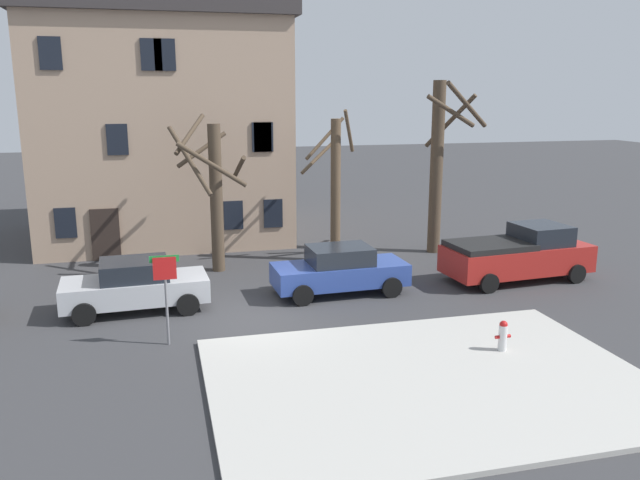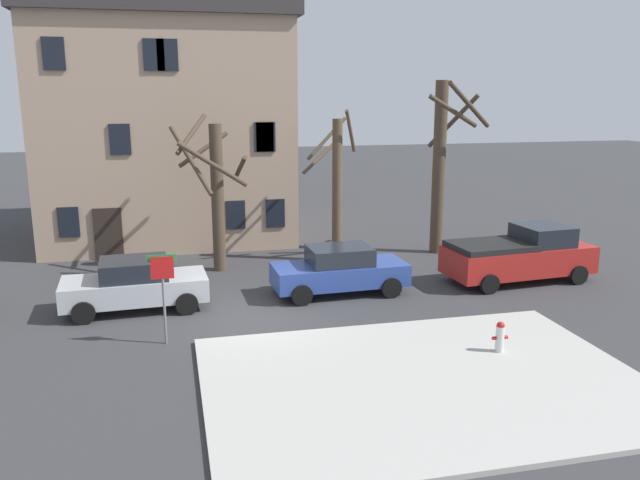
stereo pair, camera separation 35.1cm
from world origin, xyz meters
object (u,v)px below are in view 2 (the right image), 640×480
object	(u,v)px
tree_bare_mid	(336,185)
street_sign_pole	(163,282)
tree_bare_far	(441,162)
pickup_truck_red	(520,255)
fire_hydrant	(500,336)
tree_bare_near	(215,189)
building_main	(166,111)
car_silver_sedan	(135,284)
car_blue_sedan	(339,270)

from	to	relation	value
tree_bare_mid	street_sign_pole	size ratio (longest dim) A/B	2.43
tree_bare_far	pickup_truck_red	world-z (taller)	tree_bare_far
fire_hydrant	street_sign_pole	world-z (taller)	street_sign_pole
tree_bare_far	tree_bare_near	bearing A→B (deg)	-175.77
building_main	car_silver_sedan	world-z (taller)	building_main
tree_bare_near	tree_bare_far	bearing A→B (deg)	4.23
car_blue_sedan	pickup_truck_red	xyz separation A→B (m)	(6.63, -0.02, 0.14)
building_main	street_sign_pole	distance (m)	14.71
building_main	car_blue_sedan	size ratio (longest dim) A/B	2.52
car_silver_sedan	building_main	bearing A→B (deg)	83.73
car_blue_sedan	tree_bare_far	bearing A→B (deg)	39.46
building_main	tree_bare_near	xyz separation A→B (m)	(1.62, -7.10, -2.64)
car_blue_sedan	street_sign_pole	distance (m)	6.58
tree_bare_near	fire_hydrant	xyz separation A→B (m)	(6.38, -9.85, -2.57)
tree_bare_near	car_silver_sedan	size ratio (longest dim) A/B	1.30
car_silver_sedan	pickup_truck_red	world-z (taller)	pickup_truck_red
fire_hydrant	pickup_truck_red	bearing A→B (deg)	56.26
tree_bare_near	car_blue_sedan	bearing A→B (deg)	-45.76
building_main	car_silver_sedan	bearing A→B (deg)	-96.27
tree_bare_far	car_silver_sedan	xyz separation A→B (m)	(-12.08, -4.65, -3.01)
building_main	pickup_truck_red	size ratio (longest dim) A/B	2.09
tree_bare_mid	fire_hydrant	xyz separation A→B (m)	(1.63, -10.28, -2.50)
car_blue_sedan	pickup_truck_red	bearing A→B (deg)	-0.21
building_main	street_sign_pole	bearing A→B (deg)	-91.29
car_blue_sedan	tree_bare_mid	bearing A→B (deg)	76.79
tree_bare_mid	car_blue_sedan	distance (m)	4.92
car_silver_sedan	car_blue_sedan	bearing A→B (deg)	1.10
car_silver_sedan	street_sign_pole	xyz separation A→B (m)	(0.90, -3.07, 0.93)
pickup_truck_red	fire_hydrant	size ratio (longest dim) A/B	6.76
tree_bare_far	pickup_truck_red	size ratio (longest dim) A/B	1.31
tree_bare_mid	car_silver_sedan	world-z (taller)	tree_bare_mid
tree_bare_far	car_blue_sedan	distance (m)	7.73
street_sign_pole	car_blue_sedan	bearing A→B (deg)	29.39
fire_hydrant	street_sign_pole	distance (m)	8.86
tree_bare_mid	tree_bare_far	world-z (taller)	tree_bare_far
tree_bare_mid	street_sign_pole	xyz separation A→B (m)	(-6.68, -7.47, -1.30)
tree_bare_mid	pickup_truck_red	size ratio (longest dim) A/B	1.10
building_main	fire_hydrant	xyz separation A→B (m)	(8.00, -16.96, -5.20)
building_main	tree_bare_mid	distance (m)	9.61
tree_bare_far	street_sign_pole	world-z (taller)	tree_bare_far
tree_bare_mid	fire_hydrant	size ratio (longest dim) A/B	7.47
building_main	tree_bare_far	xyz separation A→B (m)	(10.86, -6.42, -1.91)
tree_bare_near	street_sign_pole	world-z (taller)	tree_bare_near
tree_bare_mid	car_blue_sedan	size ratio (longest dim) A/B	1.33
building_main	tree_bare_far	size ratio (longest dim) A/B	1.60
tree_bare_near	pickup_truck_red	distance (m)	11.28
car_blue_sedan	street_sign_pole	size ratio (longest dim) A/B	1.83
tree_bare_mid	tree_bare_far	bearing A→B (deg)	3.29
tree_bare_near	street_sign_pole	xyz separation A→B (m)	(-1.94, -7.04, -1.37)
tree_bare_near	car_silver_sedan	xyz separation A→B (m)	(-2.84, -3.97, -2.29)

